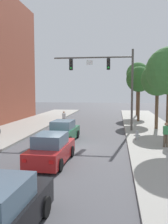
{
  "coord_description": "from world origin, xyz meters",
  "views": [
    {
      "loc": [
        3.26,
        -15.59,
        3.89
      ],
      "look_at": [
        0.37,
        5.12,
        2.0
      ],
      "focal_mm": 38.52,
      "sensor_mm": 36.0,
      "label": 1
    }
  ],
  "objects_px": {
    "pedestrian_crossing_road": "(64,118)",
    "street_tree_farthest": "(138,74)",
    "traffic_signal_mast": "(109,74)",
    "fire_hydrant": "(137,135)",
    "street_tree_third": "(139,80)",
    "car_following_red": "(51,150)",
    "car_lead_green": "(63,132)",
    "street_tree_second": "(157,80)",
    "pedestrian_sidewalk_right_walker": "(166,133)"
  },
  "relations": [
    {
      "from": "pedestrian_crossing_road",
      "to": "street_tree_farthest",
      "type": "bearing_deg",
      "value": 53.15
    },
    {
      "from": "traffic_signal_mast",
      "to": "street_tree_farthest",
      "type": "bearing_deg",
      "value": 75.2
    },
    {
      "from": "fire_hydrant",
      "to": "street_tree_third",
      "type": "bearing_deg",
      "value": 84.74
    },
    {
      "from": "street_tree_farthest",
      "to": "traffic_signal_mast",
      "type": "bearing_deg",
      "value": -104.8
    },
    {
      "from": "car_following_red",
      "to": "street_tree_third",
      "type": "xyz_separation_m",
      "value": [
        6.03,
        17.51,
        4.46
      ]
    },
    {
      "from": "pedestrian_crossing_road",
      "to": "car_following_red",
      "type": "bearing_deg",
      "value": -80.28
    },
    {
      "from": "traffic_signal_mast",
      "to": "car_lead_green",
      "type": "height_order",
      "value": "traffic_signal_mast"
    },
    {
      "from": "traffic_signal_mast",
      "to": "street_tree_second",
      "type": "distance_m",
      "value": 4.82
    },
    {
      "from": "car_following_red",
      "to": "fire_hydrant",
      "type": "relative_size",
      "value": 5.95
    },
    {
      "from": "traffic_signal_mast",
      "to": "street_tree_second",
      "type": "height_order",
      "value": "traffic_signal_mast"
    },
    {
      "from": "pedestrian_sidewalk_right_walker",
      "to": "traffic_signal_mast",
      "type": "bearing_deg",
      "value": 121.61
    },
    {
      "from": "traffic_signal_mast",
      "to": "street_tree_third",
      "type": "bearing_deg",
      "value": 64.61
    },
    {
      "from": "pedestrian_sidewalk_right_walker",
      "to": "car_lead_green",
      "type": "bearing_deg",
      "value": 167.45
    },
    {
      "from": "traffic_signal_mast",
      "to": "car_lead_green",
      "type": "relative_size",
      "value": 1.74
    },
    {
      "from": "street_tree_third",
      "to": "street_tree_farthest",
      "type": "height_order",
      "value": "street_tree_farthest"
    },
    {
      "from": "car_lead_green",
      "to": "pedestrian_sidewalk_right_walker",
      "type": "xyz_separation_m",
      "value": [
        7.28,
        -1.62,
        0.34
      ]
    },
    {
      "from": "car_lead_green",
      "to": "pedestrian_sidewalk_right_walker",
      "type": "relative_size",
      "value": 2.63
    },
    {
      "from": "traffic_signal_mast",
      "to": "street_tree_second",
      "type": "xyz_separation_m",
      "value": [
        4.61,
        1.35,
        -0.48
      ]
    },
    {
      "from": "traffic_signal_mast",
      "to": "car_lead_green",
      "type": "bearing_deg",
      "value": -123.88
    },
    {
      "from": "traffic_signal_mast",
      "to": "fire_hydrant",
      "type": "xyz_separation_m",
      "value": [
        2.31,
        -4.24,
        -4.88
      ]
    },
    {
      "from": "car_lead_green",
      "to": "pedestrian_sidewalk_right_walker",
      "type": "distance_m",
      "value": 7.46
    },
    {
      "from": "pedestrian_crossing_road",
      "to": "street_tree_farthest",
      "type": "height_order",
      "value": "street_tree_farthest"
    },
    {
      "from": "car_following_red",
      "to": "fire_hydrant",
      "type": "xyz_separation_m",
      "value": [
        4.99,
        6.2,
        -0.22
      ]
    },
    {
      "from": "car_lead_green",
      "to": "street_tree_third",
      "type": "bearing_deg",
      "value": 60.97
    },
    {
      "from": "traffic_signal_mast",
      "to": "street_tree_third",
      "type": "xyz_separation_m",
      "value": [
        3.36,
        7.07,
        -0.2
      ]
    },
    {
      "from": "street_tree_farthest",
      "to": "pedestrian_sidewalk_right_walker",
      "type": "bearing_deg",
      "value": -89.3
    },
    {
      "from": "car_lead_green",
      "to": "street_tree_farthest",
      "type": "bearing_deg",
      "value": 69.78
    },
    {
      "from": "car_lead_green",
      "to": "street_tree_second",
      "type": "bearing_deg",
      "value": 38.31
    },
    {
      "from": "street_tree_second",
      "to": "car_lead_green",
      "type": "bearing_deg",
      "value": -141.69
    },
    {
      "from": "car_lead_green",
      "to": "street_tree_third",
      "type": "height_order",
      "value": "street_tree_third"
    },
    {
      "from": "pedestrian_crossing_road",
      "to": "pedestrian_sidewalk_right_walker",
      "type": "height_order",
      "value": "pedestrian_sidewalk_right_walker"
    },
    {
      "from": "pedestrian_sidewalk_right_walker",
      "to": "street_tree_farthest",
      "type": "height_order",
      "value": "street_tree_farthest"
    },
    {
      "from": "car_lead_green",
      "to": "street_tree_second",
      "type": "height_order",
      "value": "street_tree_second"
    },
    {
      "from": "traffic_signal_mast",
      "to": "pedestrian_sidewalk_right_walker",
      "type": "xyz_separation_m",
      "value": [
        4.0,
        -6.5,
        -4.32
      ]
    },
    {
      "from": "traffic_signal_mast",
      "to": "pedestrian_sidewalk_right_walker",
      "type": "distance_m",
      "value": 8.77
    },
    {
      "from": "car_following_red",
      "to": "street_tree_second",
      "type": "xyz_separation_m",
      "value": [
        7.29,
        11.78,
        4.18
      ]
    },
    {
      "from": "car_following_red",
      "to": "fire_hydrant",
      "type": "bearing_deg",
      "value": 51.14
    },
    {
      "from": "pedestrian_crossing_road",
      "to": "street_tree_third",
      "type": "height_order",
      "value": "street_tree_third"
    },
    {
      "from": "pedestrian_crossing_road",
      "to": "pedestrian_sidewalk_right_walker",
      "type": "distance_m",
      "value": 12.76
    },
    {
      "from": "pedestrian_sidewalk_right_walker",
      "to": "fire_hydrant",
      "type": "xyz_separation_m",
      "value": [
        -1.69,
        2.26,
        -0.56
      ]
    },
    {
      "from": "traffic_signal_mast",
      "to": "fire_hydrant",
      "type": "relative_size",
      "value": 10.42
    },
    {
      "from": "car_lead_green",
      "to": "car_following_red",
      "type": "height_order",
      "value": "same"
    },
    {
      "from": "pedestrian_crossing_road",
      "to": "street_tree_second",
      "type": "distance_m",
      "value": 10.41
    },
    {
      "from": "pedestrian_sidewalk_right_walker",
      "to": "street_tree_third",
      "type": "bearing_deg",
      "value": 92.72
    },
    {
      "from": "street_tree_second",
      "to": "fire_hydrant",
      "type": "bearing_deg",
      "value": -112.31
    },
    {
      "from": "fire_hydrant",
      "to": "street_tree_farthest",
      "type": "height_order",
      "value": "street_tree_farthest"
    },
    {
      "from": "car_following_red",
      "to": "pedestrian_sidewalk_right_walker",
      "type": "height_order",
      "value": "pedestrian_sidewalk_right_walker"
    },
    {
      "from": "car_following_red",
      "to": "pedestrian_sidewalk_right_walker",
      "type": "relative_size",
      "value": 2.61
    },
    {
      "from": "street_tree_third",
      "to": "car_lead_green",
      "type": "bearing_deg",
      "value": -119.03
    },
    {
      "from": "car_lead_green",
      "to": "car_following_red",
      "type": "distance_m",
      "value": 5.59
    }
  ]
}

